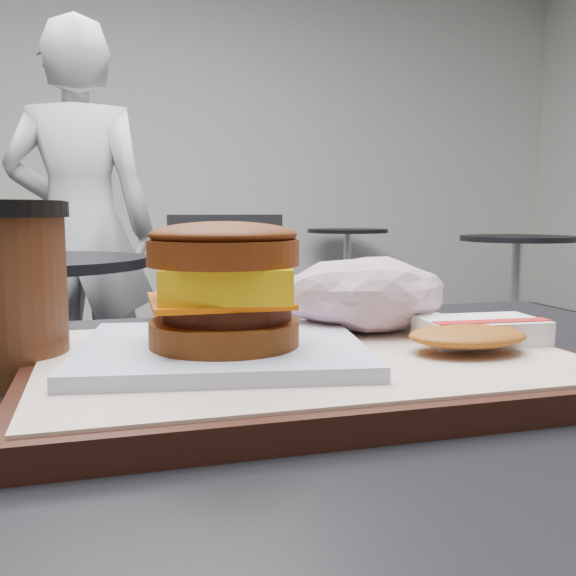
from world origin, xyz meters
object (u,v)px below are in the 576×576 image
(serving_tray, at_px, (304,365))
(coffee_cup, at_px, (1,284))
(hash_brown, at_px, (475,333))
(crumpled_wrapper, at_px, (365,294))
(breakfast_sandwich, at_px, (224,301))
(neighbor_table, at_px, (33,323))
(patron, at_px, (80,229))
(neighbor_chair, at_px, (192,323))

(serving_tray, relative_size, coffee_cup, 3.00)
(hash_brown, distance_m, crumpled_wrapper, 0.10)
(breakfast_sandwich, distance_m, neighbor_table, 1.71)
(breakfast_sandwich, xyz_separation_m, patron, (-0.16, 2.33, -0.01))
(neighbor_table, height_order, patron, patron)
(crumpled_wrapper, bearing_deg, coffee_cup, -177.62)
(serving_tray, xyz_separation_m, neighbor_chair, (0.15, 1.74, -0.27))
(crumpled_wrapper, bearing_deg, neighbor_table, 104.87)
(crumpled_wrapper, relative_size, neighbor_chair, 0.16)
(neighbor_table, bearing_deg, coffee_cup, -84.91)
(neighbor_table, xyz_separation_m, neighbor_chair, (0.50, 0.08, -0.04))
(neighbor_table, xyz_separation_m, patron, (0.13, 0.67, 0.27))
(patron, bearing_deg, serving_tray, 106.26)
(crumpled_wrapper, bearing_deg, hash_brown, -59.13)
(hash_brown, bearing_deg, coffee_cup, 167.38)
(neighbor_table, bearing_deg, breakfast_sandwich, -80.14)
(patron, bearing_deg, crumpled_wrapper, 108.28)
(crumpled_wrapper, relative_size, coffee_cup, 1.09)
(neighbor_table, bearing_deg, crumpled_wrapper, -75.13)
(hash_brown, height_order, patron, patron)
(serving_tray, bearing_deg, hash_brown, -9.37)
(crumpled_wrapper, relative_size, patron, 0.08)
(crumpled_wrapper, bearing_deg, neighbor_chair, 87.41)
(hash_brown, xyz_separation_m, neighbor_table, (-0.47, 1.67, -0.25))
(coffee_cup, bearing_deg, neighbor_table, 95.09)
(coffee_cup, bearing_deg, neighbor_chair, 78.10)
(patron, bearing_deg, neighbor_table, 90.05)
(hash_brown, relative_size, patron, 0.07)
(hash_brown, relative_size, neighbor_chair, 0.14)
(breakfast_sandwich, bearing_deg, neighbor_table, 99.86)
(serving_tray, relative_size, neighbor_table, 0.51)
(breakfast_sandwich, height_order, patron, patron)
(serving_tray, distance_m, neighbor_table, 1.70)
(breakfast_sandwich, relative_size, coffee_cup, 1.70)
(hash_brown, height_order, coffee_cup, coffee_cup)
(breakfast_sandwich, xyz_separation_m, crumpled_wrapper, (0.13, 0.07, -0.01))
(breakfast_sandwich, relative_size, neighbor_table, 0.29)
(serving_tray, relative_size, breakfast_sandwich, 1.76)
(breakfast_sandwich, height_order, hash_brown, breakfast_sandwich)
(serving_tray, bearing_deg, neighbor_table, 101.86)
(neighbor_table, bearing_deg, hash_brown, -74.23)
(neighbor_table, relative_size, neighbor_chair, 0.85)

